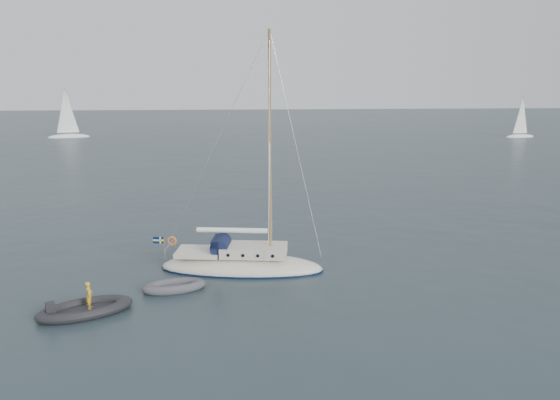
{
  "coord_description": "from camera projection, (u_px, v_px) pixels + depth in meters",
  "views": [
    {
      "loc": [
        -2.4,
        -27.55,
        9.91
      ],
      "look_at": [
        -0.21,
        0.0,
        3.71
      ],
      "focal_mm": 35.0,
      "sensor_mm": 36.0,
      "label": 1
    }
  ],
  "objects": [
    {
      "name": "distant_yacht_c",
      "position": [
        67.0,
        115.0,
        92.11
      ],
      "size": [
        6.74,
        3.6,
        8.94
      ],
      "rotation": [
        0.0,
        0.0,
        0.26
      ],
      "color": "white",
      "rests_on": "ground"
    },
    {
      "name": "sailboat",
      "position": [
        242.0,
        253.0,
        28.56
      ],
      "size": [
        8.97,
        2.69,
        12.78
      ],
      "rotation": [
        0.0,
        0.0,
        -0.14
      ],
      "color": "silver",
      "rests_on": "ground"
    },
    {
      "name": "dinghy",
      "position": [
        174.0,
        286.0,
        26.01
      ],
      "size": [
        3.02,
        1.36,
        0.43
      ],
      "rotation": [
        0.0,
        0.0,
        0.24
      ],
      "color": "#48494D",
      "rests_on": "ground"
    },
    {
      "name": "rib",
      "position": [
        85.0,
        309.0,
        23.41
      ],
      "size": [
        4.06,
        1.84,
        1.43
      ],
      "rotation": [
        0.0,
        0.0,
        0.42
      ],
      "color": "black",
      "rests_on": "ground"
    },
    {
      "name": "ground",
      "position": [
        284.0,
        268.0,
        29.15
      ],
      "size": [
        300.0,
        300.0,
        0.0
      ],
      "primitive_type": "plane",
      "color": "black",
      "rests_on": "ground"
    },
    {
      "name": "distant_yacht_b",
      "position": [
        521.0,
        119.0,
        92.74
      ],
      "size": [
        5.57,
        2.97,
        7.38
      ],
      "rotation": [
        0.0,
        0.0,
        0.24
      ],
      "color": "white",
      "rests_on": "ground"
    }
  ]
}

